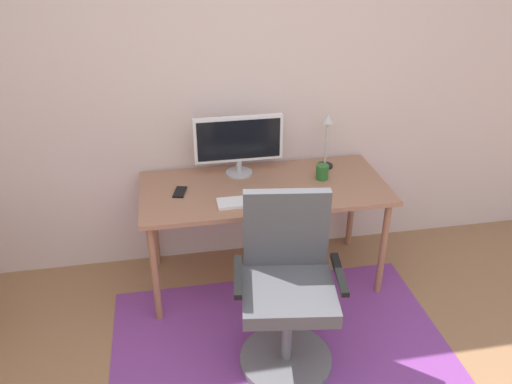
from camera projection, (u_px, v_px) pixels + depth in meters
name	position (u px, v px, depth m)	size (l,w,h in m)	color
wall_back	(230.00, 80.00, 3.38)	(6.00, 0.10, 2.60)	beige
area_rug	(282.00, 350.00, 3.02)	(1.97, 1.38, 0.01)	#7F3A8B
desk	(264.00, 195.00, 3.34)	(1.58, 0.71, 0.72)	#9F6C52
monitor	(239.00, 141.00, 3.36)	(0.58, 0.18, 0.40)	#B2B2B7
keyboard	(253.00, 201.00, 3.12)	(0.43, 0.13, 0.02)	white
computer_mouse	(298.00, 196.00, 3.15)	(0.06, 0.10, 0.03)	white
coffee_cup	(322.00, 172.00, 3.38)	(0.08, 0.08, 0.10)	#276727
cell_phone	(180.00, 192.00, 3.23)	(0.07, 0.14, 0.01)	black
desk_lamp	(327.00, 135.00, 3.46)	(0.11, 0.11, 0.38)	black
office_chair	(287.00, 297.00, 2.78)	(0.61, 0.55, 1.00)	slate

